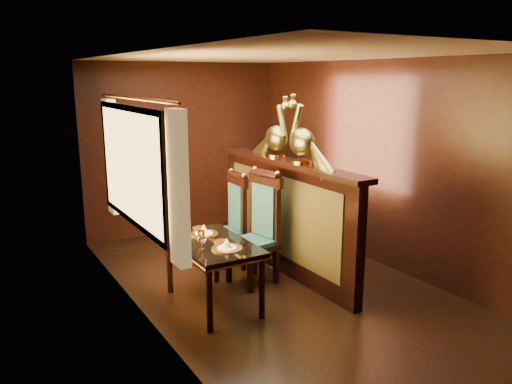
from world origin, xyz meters
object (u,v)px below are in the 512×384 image
Objects in this scene: chair_left at (260,224)px; peacock_left at (302,130)px; dining_table at (212,248)px; chair_right at (232,218)px; peacock_right at (277,127)px.

peacock_left reaches higher than chair_left.
peacock_left is (0.40, -0.22, 1.06)m from chair_left.
peacock_left is (1.15, 0.07, 1.13)m from dining_table.
peacock_right is at bearing -24.78° from chair_right.
peacock_left reaches higher than peacock_right.
chair_left is at bearing 151.34° from peacock_left.
chair_right is 1.42m from peacock_left.
peacock_left is at bearing -90.00° from peacock_right.
chair_left reaches higher than chair_right.
chair_left reaches higher than dining_table.
peacock_left is at bearing -54.77° from chair_right.
dining_table is at bearing -153.55° from peacock_right.
peacock_left reaches higher than chair_right.
dining_table is 1.61× the size of peacock_right.
peacock_left is 0.50m from peacock_right.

